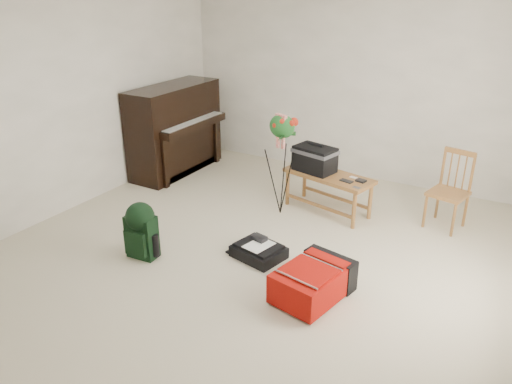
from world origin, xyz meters
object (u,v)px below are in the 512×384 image
Objects in this scene: red_suitcase at (315,279)px; green_backpack at (141,228)px; piano at (176,131)px; dining_chair at (449,191)px; flower_stand at (281,165)px; bench at (318,165)px; black_duffel at (259,251)px.

red_suitcase is 1.33× the size of green_backpack.
green_backpack is (-1.78, -0.27, 0.17)m from red_suitcase.
piano is 1.90× the size of red_suitcase.
flower_stand is at bearing -147.57° from dining_chair.
dining_chair is (1.44, 0.34, -0.15)m from bench.
piano is 1.32× the size of bench.
piano reaches higher than red_suitcase.
piano is 3.76m from dining_chair.
black_duffel is (-0.76, 0.31, -0.09)m from red_suitcase.
piano is 3.59m from red_suitcase.
bench reaches higher than green_backpack.
bench is (2.31, -0.22, -0.02)m from piano.
bench is 1.43m from black_duffel.
flower_stand is (-1.78, -0.65, 0.18)m from dining_chair.
dining_chair is 2.27m from black_duffel.
flower_stand is (0.73, 1.62, 0.28)m from green_backpack.
red_suitcase reaches higher than black_duffel.
dining_chair is at bearing 81.13° from red_suitcase.
green_backpack reaches higher than red_suitcase.
green_backpack is (-1.02, -0.58, 0.25)m from black_duffel.
flower_stand reaches higher than red_suitcase.
black_duffel is (-0.04, -1.34, -0.51)m from bench.
red_suitcase is at bearing -53.80° from bench.
bench is at bearing 61.00° from flower_stand.
piano is at bearing 157.85° from black_duffel.
piano is at bearing -172.73° from bench.
red_suitcase is 0.82m from black_duffel.
flower_stand is at bearing -125.08° from bench.
green_backpack is at bearing -138.20° from black_duffel.
dining_chair is 1.60× the size of black_duffel.
piano is 1.20× the size of flower_stand.
piano reaches higher than dining_chair.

